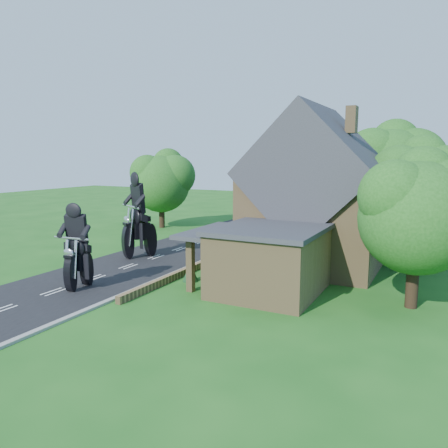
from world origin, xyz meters
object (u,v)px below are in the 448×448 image
at_px(motorcycle_lead, 79,276).
at_px(annex, 267,259).
at_px(motorcycle_follow, 139,245).
at_px(garden_wall, 223,255).
at_px(house, 316,199).

bearing_deg(motorcycle_lead, annex, -161.64).
bearing_deg(motorcycle_follow, annex, -167.88).
bearing_deg(annex, garden_wall, 133.84).
bearing_deg(motorcycle_follow, motorcycle_lead, 131.75).
distance_m(annex, motorcycle_lead, 10.08).
distance_m(garden_wall, motorcycle_follow, 5.91).
bearing_deg(motorcycle_follow, garden_wall, -125.28).
bearing_deg(garden_wall, house, 9.17).
bearing_deg(garden_wall, motorcycle_follow, -153.98).
xyz_separation_m(house, motorcycle_follow, (-11.46, -3.57, -3.45)).
relative_size(garden_wall, motorcycle_lead, 14.80).
height_order(house, annex, house).
relative_size(motorcycle_lead, motorcycle_follow, 0.77).
relative_size(house, annex, 1.45).
height_order(garden_wall, motorcycle_follow, motorcycle_follow).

